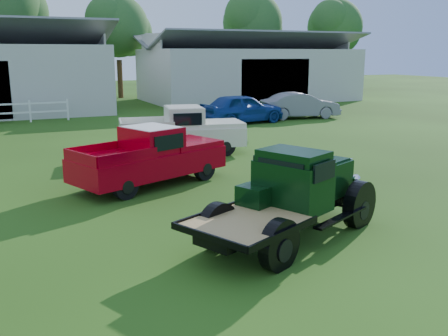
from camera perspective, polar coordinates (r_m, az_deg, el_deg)
name	(u,v)px	position (r m, az deg, el deg)	size (l,w,h in m)	color
ground	(238,226)	(11.06, 1.63, -6.69)	(120.00, 120.00, 0.00)	#1E370C
shed_right	(248,67)	(40.84, 2.75, 11.43)	(16.80, 9.20, 5.20)	#BCBCBC
tree_c	(118,43)	(43.43, -11.97, 13.78)	(5.40, 5.40, 9.00)	#1E561F
tree_d	(252,39)	(48.90, 3.24, 14.50)	(6.00, 6.00, 10.00)	#1E561F
tree_e	(334,42)	(51.44, 12.48, 13.87)	(5.70, 5.70, 9.50)	#1E561F
vintage_flatbed	(290,195)	(10.20, 7.55, -3.11)	(4.62, 1.83, 1.83)	black
red_pickup	(150,156)	(14.45, -8.50, 1.40)	(4.67, 1.80, 1.70)	#A50013
white_pickup	(182,131)	(18.80, -4.84, 4.25)	(4.77, 1.85, 1.75)	beige
misc_car_blue	(242,108)	(27.13, 2.07, 6.82)	(1.88, 4.68, 1.59)	navy
misc_car_grey	(300,105)	(29.54, 8.72, 7.08)	(1.57, 4.49, 1.48)	slate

